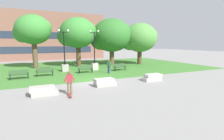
% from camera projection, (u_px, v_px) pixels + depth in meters
% --- Properties ---
extents(ground_plane, '(140.00, 140.00, 0.00)m').
position_uv_depth(ground_plane, '(94.00, 81.00, 16.77)').
color(ground_plane, gray).
extents(grass_lawn, '(40.00, 20.00, 0.02)m').
position_uv_depth(grass_lawn, '(72.00, 68.00, 25.73)').
color(grass_lawn, '#3D752D').
rests_on(grass_lawn, ground).
extents(concrete_block_center, '(1.89, 0.90, 0.64)m').
position_uv_depth(concrete_block_center, '(44.00, 91.00, 12.26)').
color(concrete_block_center, '#9E9991').
rests_on(concrete_block_center, ground).
extents(concrete_block_left, '(1.85, 0.90, 0.64)m').
position_uv_depth(concrete_block_left, '(105.00, 82.00, 14.91)').
color(concrete_block_left, '#9E9991').
rests_on(concrete_block_left, ground).
extents(concrete_block_right, '(1.87, 0.90, 0.64)m').
position_uv_depth(concrete_block_right, '(152.00, 77.00, 17.03)').
color(concrete_block_right, '#B2ADA3').
rests_on(concrete_block_right, ground).
extents(person_skateboarder, '(0.84, 0.34, 1.71)m').
position_uv_depth(person_skateboarder, '(69.00, 81.00, 12.31)').
color(person_skateboarder, brown).
rests_on(person_skateboarder, ground).
extents(skateboard, '(0.28, 1.03, 0.14)m').
position_uv_depth(skateboard, '(70.00, 95.00, 11.93)').
color(skateboard, maroon).
rests_on(skateboard, ground).
extents(park_bench_near_left, '(1.85, 0.73, 0.90)m').
position_uv_depth(park_bench_near_left, '(19.00, 74.00, 17.60)').
color(park_bench_near_left, '#284723').
rests_on(park_bench_near_left, grass_lawn).
extents(park_bench_near_right, '(1.81, 0.58, 0.90)m').
position_uv_depth(park_bench_near_right, '(85.00, 69.00, 21.31)').
color(park_bench_near_right, '#284723').
rests_on(park_bench_near_right, grass_lawn).
extents(park_bench_far_left, '(1.80, 0.54, 0.90)m').
position_uv_depth(park_bench_far_left, '(45.00, 71.00, 19.23)').
color(park_bench_far_left, '#284723').
rests_on(park_bench_far_left, grass_lawn).
extents(park_bench_far_right, '(1.86, 0.78, 0.90)m').
position_uv_depth(park_bench_far_right, '(120.00, 67.00, 23.10)').
color(park_bench_far_right, '#284723').
rests_on(park_bench_far_right, grass_lawn).
extents(lamp_post_left, '(1.32, 0.80, 5.45)m').
position_uv_depth(lamp_post_left, '(95.00, 62.00, 23.71)').
color(lamp_post_left, '#ADA89E').
rests_on(lamp_post_left, grass_lawn).
extents(lamp_post_center, '(1.32, 0.80, 5.43)m').
position_uv_depth(lamp_post_center, '(65.00, 63.00, 22.31)').
color(lamp_post_center, gray).
rests_on(lamp_post_center, grass_lawn).
extents(tree_near_right, '(6.66, 6.34, 7.55)m').
position_uv_depth(tree_near_right, '(111.00, 36.00, 28.56)').
color(tree_near_right, brown).
rests_on(tree_near_right, grass_lawn).
extents(tree_far_left, '(5.11, 4.87, 7.55)m').
position_uv_depth(tree_far_left, '(33.00, 30.00, 24.44)').
color(tree_far_left, brown).
rests_on(tree_far_left, grass_lawn).
extents(tree_far_right, '(5.99, 5.71, 6.93)m').
position_uv_depth(tree_far_right, '(139.00, 38.00, 29.56)').
color(tree_far_right, '#4C3823').
rests_on(tree_far_right, grass_lawn).
extents(tree_near_left, '(5.68, 5.41, 7.45)m').
position_uv_depth(tree_near_left, '(77.00, 33.00, 26.44)').
color(tree_near_left, '#4C3823').
rests_on(tree_near_left, grass_lawn).
extents(person_bystander_near_lawn, '(0.42, 0.81, 1.71)m').
position_uv_depth(person_bystander_near_lawn, '(109.00, 65.00, 20.97)').
color(person_bystander_near_lawn, '#384C7A').
rests_on(person_bystander_near_lawn, grass_lawn).
extents(building_facade_distant, '(26.04, 1.03, 10.20)m').
position_uv_depth(building_facade_distant, '(46.00, 36.00, 37.01)').
color(building_facade_distant, brown).
rests_on(building_facade_distant, ground).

